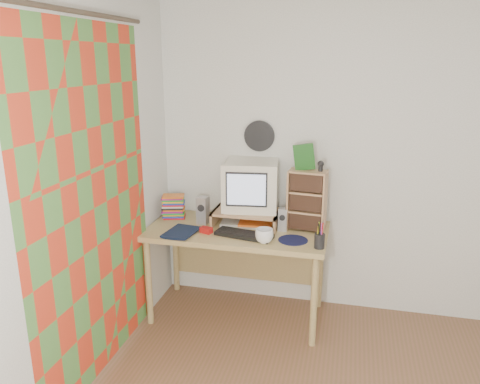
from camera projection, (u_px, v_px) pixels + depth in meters
The scene contains 20 objects.
back_wall at pixel (377, 163), 3.64m from camera, with size 3.50×3.50×0.00m, color white.
left_wall at pixel (36, 217), 2.39m from camera, with size 3.50×3.50×0.00m, color white.
curtain at pixel (94, 208), 2.86m from camera, with size 2.20×2.20×0.00m, color red.
wall_disc at pixel (259, 136), 3.78m from camera, with size 0.25×0.25×0.02m, color black.
desk at pixel (239, 242), 3.76m from camera, with size 1.40×0.70×0.75m.
monitor_riser at pixel (246, 214), 3.72m from camera, with size 0.52×0.30×0.12m.
crt_monitor at pixel (251, 186), 3.70m from camera, with size 0.41×0.41×0.39m, color silver.
speaker_left at pixel (203, 210), 3.75m from camera, with size 0.08×0.08×0.22m, color #A7A8AC.
speaker_right at pixel (283, 219), 3.60m from camera, with size 0.07×0.07×0.18m, color #A7A8AC.
keyboard at pixel (244, 235), 3.50m from camera, with size 0.43×0.14×0.03m, color black.
dvd_stack at pixel (173, 203), 3.89m from camera, with size 0.18×0.13×0.25m, color brown, non-canonical shape.
cd_rack at pixel (307, 201), 3.58m from camera, with size 0.28×0.15×0.47m, color tan.
mug at pixel (264, 236), 3.37m from camera, with size 0.13×0.13×0.10m, color white.
diary at pixel (169, 229), 3.58m from camera, with size 0.26×0.19×0.05m, color #0E1A35.
mousepad at pixel (293, 240), 3.43m from camera, with size 0.22×0.22×0.00m, color black.
pen_cup at pixel (320, 238), 3.27m from camera, with size 0.07×0.07×0.15m, color black, non-canonical shape.
papers at pixel (246, 223), 3.74m from camera, with size 0.30×0.22×0.04m, color silver, non-canonical shape.
red_box at pixel (206, 230), 3.57m from camera, with size 0.09×0.06×0.04m, color #B61513.
game_box at pixel (304, 157), 3.51m from camera, with size 0.15×0.03×0.20m, color #195518.
webcam at pixel (321, 166), 3.48m from camera, with size 0.05×0.05×0.08m, color black, non-canonical shape.
Camera 1 is at (-0.20, -1.96, 2.04)m, focal length 35.00 mm.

